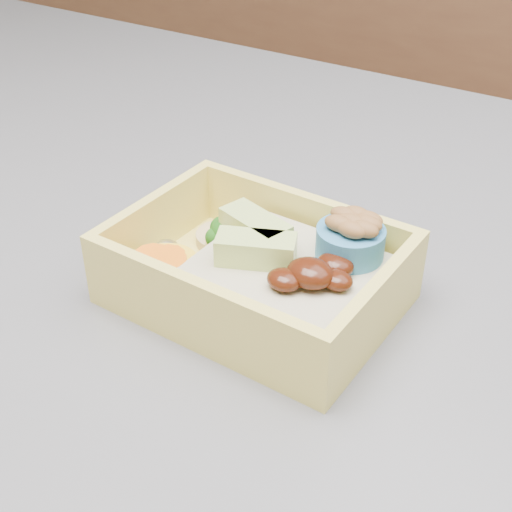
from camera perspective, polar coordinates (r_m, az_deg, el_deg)
The scene contains 1 object.
bento_box at distance 0.47m, azimuth 0.77°, elevation -1.30°, with size 0.19×0.14×0.07m.
Camera 1 is at (0.38, -0.45, 1.22)m, focal length 50.00 mm.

